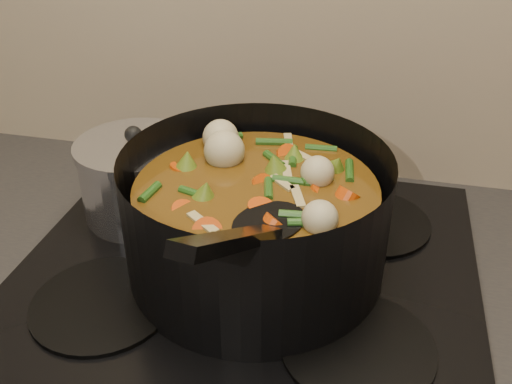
# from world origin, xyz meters

# --- Properties ---
(stovetop) EXTENTS (0.62, 0.54, 0.03)m
(stovetop) POSITION_xyz_m (0.00, 1.93, 0.92)
(stovetop) COLOR black
(stovetop) RESTS_ON counter
(stockpot) EXTENTS (0.43, 0.52, 0.25)m
(stockpot) POSITION_xyz_m (0.01, 1.92, 1.01)
(stockpot) COLOR black
(stockpot) RESTS_ON stovetop
(saucepan) EXTENTS (0.18, 0.18, 0.15)m
(saucepan) POSITION_xyz_m (-0.19, 2.01, 0.99)
(saucepan) COLOR silver
(saucepan) RESTS_ON stovetop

